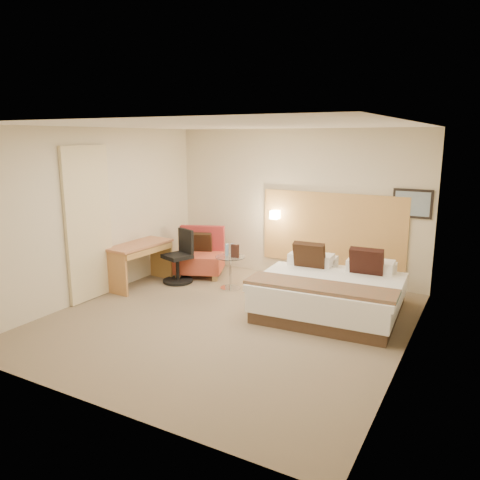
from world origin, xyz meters
The scene contains 20 objects.
floor centered at (0.00, 0.00, -0.01)m, with size 4.80×5.00×0.02m, color #7B6953.
ceiling centered at (0.00, 0.00, 2.71)m, with size 4.80×5.00×0.02m, color white.
wall_back centered at (0.00, 2.51, 1.35)m, with size 4.80×0.02×2.70m, color beige.
wall_front centered at (0.00, -2.51, 1.35)m, with size 4.80×0.02×2.70m, color beige.
wall_left centered at (-2.41, 0.00, 1.35)m, with size 0.02×5.00×2.70m, color beige.
wall_right centered at (2.41, 0.00, 1.35)m, with size 0.02×5.00×2.70m, color beige.
headboard_panel centered at (0.70, 2.47, 0.95)m, with size 2.60×0.04×1.30m, color tan.
art_frame centered at (2.02, 2.48, 1.50)m, with size 0.62×0.03×0.47m, color black.
art_canvas centered at (2.02, 2.46, 1.50)m, with size 0.54×0.01×0.39m, color gray.
lamp_arm centered at (-0.35, 2.42, 1.15)m, with size 0.02×0.02×0.12m, color silver.
lamp_shade centered at (-0.35, 2.36, 1.15)m, with size 0.15×0.15×0.15m, color #FFEDC6.
curtain centered at (-2.36, -0.25, 1.22)m, with size 0.06×0.90×2.42m, color beige.
bottle_a centered at (-0.75, 1.27, 0.67)m, with size 0.06×0.06×0.20m, color #91B9E1.
bottle_b centered at (-0.67, 1.33, 0.67)m, with size 0.06×0.06×0.20m, color #94C1E5.
menu_folder centered at (-0.56, 1.22, 0.68)m, with size 0.13×0.05×0.22m, color #341B15.
bed centered at (1.20, 1.01, 0.32)m, with size 2.09×2.05×0.97m.
lounge_chair centered at (-1.58, 1.69, 0.36)m, with size 1.06×1.00×0.90m.
side_table centered at (-0.66, 1.24, 0.32)m, with size 0.53×0.53×0.57m.
desk centered at (-2.11, 0.64, 0.59)m, with size 0.62×1.24×0.75m.
desk_chair centered at (-1.65, 1.14, 0.39)m, with size 0.68×0.68×0.94m.
Camera 1 is at (3.16, -5.42, 2.55)m, focal length 35.00 mm.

